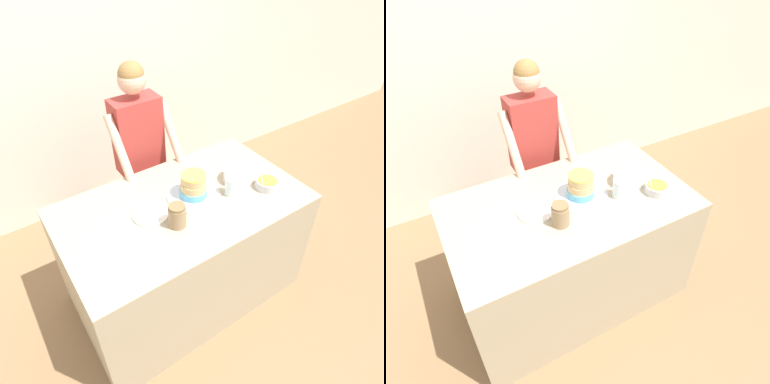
{
  "view_description": "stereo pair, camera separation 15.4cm",
  "coord_description": "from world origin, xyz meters",
  "views": [
    {
      "loc": [
        -0.88,
        -0.93,
        2.32
      ],
      "look_at": [
        0.04,
        0.41,
        1.0
      ],
      "focal_mm": 32.0,
      "sensor_mm": 36.0,
      "label": 1
    },
    {
      "loc": [
        -0.75,
        -1.01,
        2.32
      ],
      "look_at": [
        0.04,
        0.41,
        1.0
      ],
      "focal_mm": 32.0,
      "sensor_mm": 36.0,
      "label": 2
    }
  ],
  "objects": [
    {
      "name": "ground_plane",
      "position": [
        0.0,
        0.0,
        0.0
      ],
      "size": [
        14.0,
        14.0,
        0.0
      ],
      "primitive_type": "plane",
      "color": "#93704C"
    },
    {
      "name": "wall_back",
      "position": [
        0.0,
        1.93,
        1.3
      ],
      "size": [
        10.0,
        0.05,
        2.6
      ],
      "color": "silver",
      "rests_on": "ground_plane"
    },
    {
      "name": "counter",
      "position": [
        0.0,
        0.46,
        0.45
      ],
      "size": [
        1.57,
        0.92,
        0.9
      ],
      "color": "tan",
      "rests_on": "ground_plane"
    },
    {
      "name": "person_baker",
      "position": [
        0.05,
        1.12,
        0.98
      ],
      "size": [
        0.47,
        0.44,
        1.6
      ],
      "color": "#2D2D38",
      "rests_on": "ground_plane"
    },
    {
      "name": "cake",
      "position": [
        0.1,
        0.48,
        0.97
      ],
      "size": [
        0.35,
        0.35,
        0.17
      ],
      "color": "silver",
      "rests_on": "counter"
    },
    {
      "name": "frosting_bowl_pink",
      "position": [
        0.44,
        0.44,
        0.95
      ],
      "size": [
        0.2,
        0.2,
        0.17
      ],
      "color": "white",
      "rests_on": "counter"
    },
    {
      "name": "frosting_bowl_orange",
      "position": [
        0.55,
        0.27,
        0.93
      ],
      "size": [
        0.15,
        0.15,
        0.17
      ],
      "color": "silver",
      "rests_on": "counter"
    },
    {
      "name": "drinking_glass",
      "position": [
        0.31,
        0.36,
        0.96
      ],
      "size": [
        0.08,
        0.08,
        0.13
      ],
      "color": "silver",
      "rests_on": "counter"
    },
    {
      "name": "ceramic_plate",
      "position": [
        -0.23,
        0.48,
        0.91
      ],
      "size": [
        0.23,
        0.23,
        0.01
      ],
      "color": "white",
      "rests_on": "counter"
    },
    {
      "name": "stoneware_jar",
      "position": [
        -0.13,
        0.31,
        0.97
      ],
      "size": [
        0.11,
        0.11,
        0.15
      ],
      "color": "#9E7F5B",
      "rests_on": "counter"
    }
  ]
}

